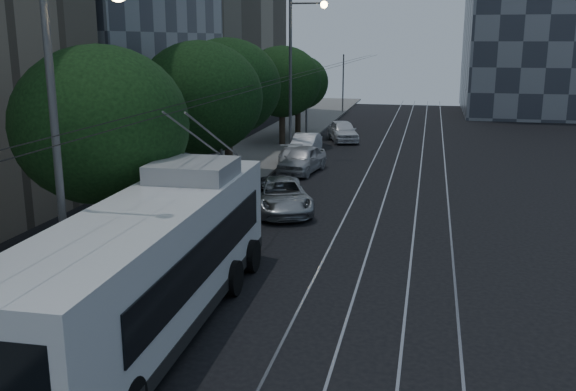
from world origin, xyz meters
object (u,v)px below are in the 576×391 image
(trolleybus, at_px, (154,263))
(car_white_b, at_px, (292,159))
(car_white_a, at_px, (302,159))
(streetlamp_far, at_px, (297,62))
(streetlamp_near, at_px, (69,126))
(car_white_d, at_px, (343,131))
(pickup_silver, at_px, (280,195))
(car_white_c, at_px, (305,145))

(trolleybus, height_order, car_white_b, trolleybus)
(car_white_a, distance_m, car_white_b, 1.21)
(car_white_a, height_order, streetlamp_far, streetlamp_far)
(trolleybus, relative_size, streetlamp_far, 1.33)
(car_white_b, bearing_deg, car_white_a, -62.07)
(trolleybus, bearing_deg, streetlamp_far, 92.12)
(streetlamp_near, distance_m, streetlamp_far, 26.68)
(car_white_b, bearing_deg, car_white_d, 69.42)
(pickup_silver, bearing_deg, car_white_c, 75.36)
(car_white_a, xyz_separation_m, car_white_b, (-0.79, 0.91, -0.17))
(trolleybus, distance_m, streetlamp_far, 26.39)
(pickup_silver, relative_size, car_white_d, 1.14)
(trolleybus, height_order, car_white_d, trolleybus)
(streetlamp_near, bearing_deg, car_white_c, 88.74)
(car_white_d, height_order, streetlamp_far, streetlamp_far)
(car_white_c, relative_size, car_white_d, 0.95)
(trolleybus, height_order, streetlamp_far, streetlamp_far)
(car_white_c, height_order, streetlamp_near, streetlamp_near)
(streetlamp_near, xyz_separation_m, streetlamp_far, (0.11, 26.67, 0.58))
(pickup_silver, distance_m, streetlamp_near, 14.14)
(pickup_silver, bearing_deg, streetlamp_near, -120.63)
(pickup_silver, bearing_deg, car_white_d, 68.88)
(car_white_d, bearing_deg, car_white_c, -121.55)
(trolleybus, xyz_separation_m, car_white_a, (-0.23, 21.04, -1.07))
(car_white_b, bearing_deg, streetlamp_near, -104.71)
(car_white_a, relative_size, car_white_c, 1.04)
(car_white_b, relative_size, car_white_c, 0.96)
(trolleybus, height_order, streetlamp_near, streetlamp_near)
(car_white_b, height_order, streetlamp_near, streetlamp_near)
(streetlamp_near, bearing_deg, car_white_a, 86.09)
(car_white_b, distance_m, car_white_c, 4.59)
(trolleybus, relative_size, car_white_c, 3.09)
(trolleybus, distance_m, car_white_d, 33.19)
(trolleybus, distance_m, pickup_silver, 12.51)
(pickup_silver, xyz_separation_m, streetlamp_far, (-2.09, 13.55, 5.35))
(pickup_silver, distance_m, car_white_c, 14.18)
(car_white_d, bearing_deg, car_white_a, -111.35)
(car_white_b, relative_size, car_white_d, 0.91)
(pickup_silver, bearing_deg, car_white_b, 77.87)
(car_white_d, bearing_deg, streetlamp_near, -111.69)
(car_white_c, bearing_deg, streetlamp_far, -131.32)
(car_white_a, relative_size, streetlamp_far, 0.45)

